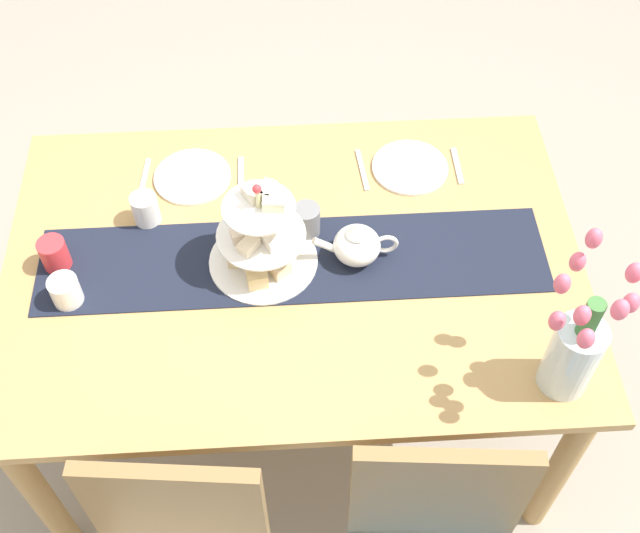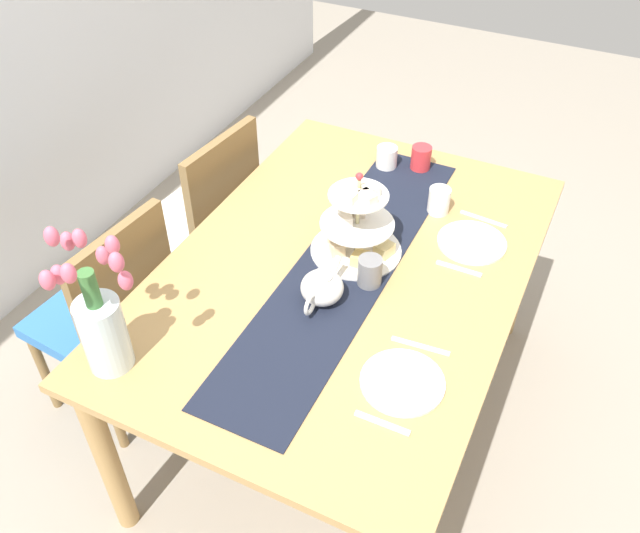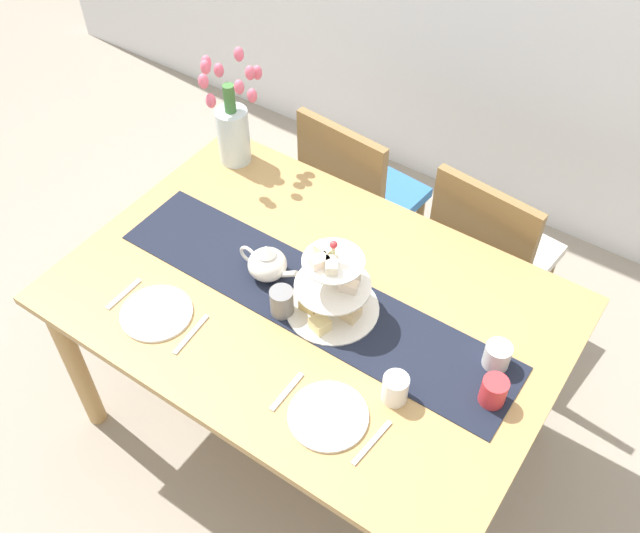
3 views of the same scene
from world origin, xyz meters
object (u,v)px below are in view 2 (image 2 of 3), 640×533
fork_left (382,423)px  knife_left (420,346)px  cream_jug (387,157)px  dinner_plate_left (402,382)px  dining_table (345,289)px  fork_right (459,269)px  teapot (322,286)px  mug_orange (421,158)px  mug_grey (370,271)px  tiered_cake_stand (357,229)px  tulip_vase (100,321)px  knife_right (483,219)px  mug_white_text (439,201)px  dinner_plate_right (472,242)px  chair_right (206,217)px  chair_left (110,312)px

fork_left → knife_left: size_ratio=0.88×
cream_jug → dinner_plate_left: size_ratio=0.37×
dining_table → fork_right: (0.14, -0.33, 0.10)m
teapot → fork_left: (-0.34, -0.33, -0.06)m
mug_orange → mug_grey: bearing=-173.7°
dinner_plate_left → fork_right: dinner_plate_left is taller
tiered_cake_stand → mug_orange: 0.57m
tulip_vase → knife_right: 1.33m
tiered_cake_stand → mug_white_text: 0.37m
fork_left → dinner_plate_right: 0.80m
fork_right → mug_orange: mug_orange is taller
dining_table → mug_grey: bearing=-113.3°
tulip_vase → dinner_plate_left: tulip_vase is taller
cream_jug → dining_table: bearing=-170.6°
tulip_vase → knife_left: size_ratio=2.64×
teapot → fork_left: 0.48m
dining_table → dinner_plate_left: dinner_plate_left is taller
fork_left → knife_left: 0.29m
fork_right → mug_grey: 0.30m
chair_right → knife_left: bearing=-115.9°
dining_table → tulip_vase: size_ratio=3.56×
mug_white_text → tulip_vase: bearing=151.0°
chair_left → teapot: (0.13, -0.77, 0.33)m
mug_orange → tiered_cake_stand: bearing=177.6°
dining_table → chair_right: 0.85m
tiered_cake_stand → mug_white_text: (0.33, -0.17, -0.04)m
mug_grey → fork_right: bearing=-51.2°
teapot → tulip_vase: bearing=138.6°
chair_left → mug_orange: chair_left is taller
dining_table → tiered_cake_stand: tiered_cake_stand is taller
dining_table → mug_white_text: size_ratio=16.85×
knife_left → knife_right: size_ratio=1.00×
tulip_vase → cream_jug: 1.29m
fork_left → chair_right: bearing=53.2°
cream_jug → knife_right: (-0.17, -0.43, -0.04)m
chair_left → chair_right: 0.62m
tulip_vase → mug_orange: size_ratio=4.73×
dinner_plate_right → dining_table: bearing=131.1°
dining_table → teapot: (-0.18, 0.00, 0.16)m
chair_right → tiered_cake_stand: bearing=-106.7°
chair_left → mug_orange: (0.95, -0.80, 0.32)m
cream_jug → mug_white_text: (-0.19, -0.27, 0.01)m
dinner_plate_right → knife_right: size_ratio=1.35×
dining_table → mug_orange: size_ratio=16.85×
chair_left → teapot: bearing=-80.5°
tulip_vase → mug_orange: (1.29, -0.44, -0.12)m
knife_left → dinner_plate_right: dinner_plate_right is taller
tiered_cake_stand → fork_right: (0.06, -0.33, -0.09)m
dinner_plate_left → tiered_cake_stand: bearing=36.5°
cream_jug → dinner_plate_left: cream_jug is taller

